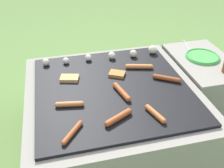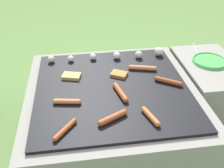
{
  "view_description": "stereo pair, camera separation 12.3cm",
  "coord_description": "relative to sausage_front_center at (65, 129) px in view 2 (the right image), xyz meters",
  "views": [
    {
      "loc": [
        -0.3,
        -1.22,
        1.3
      ],
      "look_at": [
        0.0,
        0.0,
        0.45
      ],
      "focal_mm": 42.0,
      "sensor_mm": 36.0,
      "label": 1
    },
    {
      "loc": [
        -0.18,
        -1.24,
        1.3
      ],
      "look_at": [
        0.0,
        0.0,
        0.45
      ],
      "focal_mm": 42.0,
      "sensor_mm": 36.0,
      "label": 2
    }
  ],
  "objects": [
    {
      "name": "fork_utensil",
      "position": [
        0.94,
        0.72,
        -0.01
      ],
      "size": [
        0.06,
        0.21,
        0.01
      ],
      "color": "silver",
      "rests_on": "side_ledge"
    },
    {
      "name": "grill",
      "position": [
        0.27,
        0.33,
        -0.23
      ],
      "size": [
        1.0,
        1.0,
        0.43
      ],
      "color": "gray",
      "rests_on": "ground_plane"
    },
    {
      "name": "plate_colorful",
      "position": [
        0.96,
        0.53,
        -0.0
      ],
      "size": [
        0.23,
        0.23,
        0.02
      ],
      "color": "#4CB24C",
      "rests_on": "side_ledge"
    },
    {
      "name": "sausage_front_right",
      "position": [
        0.01,
        0.21,
        0.0
      ],
      "size": [
        0.15,
        0.05,
        0.03
      ],
      "color": "#C6753D",
      "rests_on": "grill"
    },
    {
      "name": "bread_slice_left",
      "position": [
        0.04,
        0.47,
        -0.0
      ],
      "size": [
        0.12,
        0.1,
        0.02
      ],
      "color": "tan",
      "rests_on": "grill"
    },
    {
      "name": "bread_slice_right",
      "position": [
        0.33,
        0.45,
        -0.0
      ],
      "size": [
        0.12,
        0.11,
        0.02
      ],
      "color": "#B27033",
      "rests_on": "grill"
    },
    {
      "name": "sausage_front_center",
      "position": [
        0.0,
        0.0,
        0.0
      ],
      "size": [
        0.11,
        0.13,
        0.02
      ],
      "color": "#A34C23",
      "rests_on": "grill"
    },
    {
      "name": "sausage_mid_right",
      "position": [
        0.3,
        0.25,
        0.0
      ],
      "size": [
        0.06,
        0.18,
        0.03
      ],
      "color": "#A34C23",
      "rests_on": "grill"
    },
    {
      "name": "mushroom_row",
      "position": [
        0.35,
        0.67,
        0.01
      ],
      "size": [
        0.8,
        0.07,
        0.06
      ],
      "color": "beige",
      "rests_on": "grill"
    },
    {
      "name": "sausage_back_center",
      "position": [
        0.42,
        0.03,
        0.0
      ],
      "size": [
        0.07,
        0.15,
        0.03
      ],
      "color": "#B7602D",
      "rests_on": "grill"
    },
    {
      "name": "sausage_back_right",
      "position": [
        0.49,
        0.49,
        0.0
      ],
      "size": [
        0.18,
        0.07,
        0.03
      ],
      "color": "#C6753D",
      "rests_on": "grill"
    },
    {
      "name": "side_ledge",
      "position": [
        0.96,
        0.5,
        -0.23
      ],
      "size": [
        0.38,
        0.6,
        0.43
      ],
      "color": "gray",
      "rests_on": "ground_plane"
    },
    {
      "name": "sausage_front_left",
      "position": [
        0.23,
        0.05,
        0.0
      ],
      "size": [
        0.16,
        0.1,
        0.03
      ],
      "color": "#A34C23",
      "rests_on": "grill"
    },
    {
      "name": "ground_plane",
      "position": [
        0.27,
        0.33,
        -0.45
      ],
      "size": [
        14.0,
        14.0,
        0.0
      ],
      "primitive_type": "plane",
      "color": "#608442"
    },
    {
      "name": "sausage_back_left",
      "position": [
        0.6,
        0.32,
        0.0
      ],
      "size": [
        0.15,
        0.11,
        0.03
      ],
      "color": "#93421E",
      "rests_on": "grill"
    }
  ]
}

